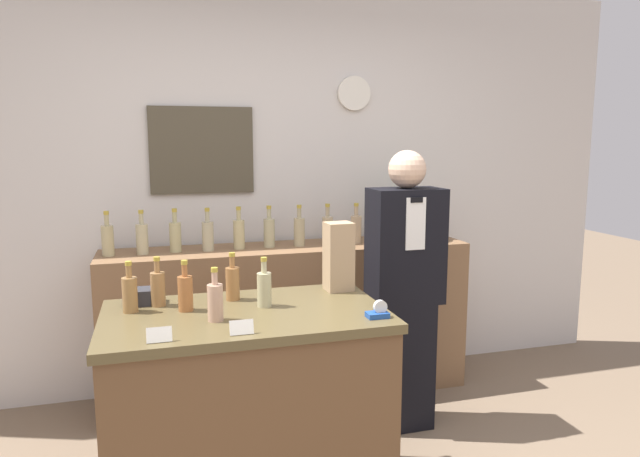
{
  "coord_description": "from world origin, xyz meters",
  "views": [
    {
      "loc": [
        -0.69,
        -1.78,
        1.66
      ],
      "look_at": [
        0.15,
        1.13,
        1.19
      ],
      "focal_mm": 32.0,
      "sensor_mm": 36.0,
      "label": 1
    }
  ],
  "objects_px": {
    "potted_plant": "(414,213)",
    "tape_dispenser": "(378,312)",
    "shopkeeper": "(404,292)",
    "paper_bag": "(339,256)"
  },
  "relations": [
    {
      "from": "shopkeeper",
      "to": "tape_dispenser",
      "type": "xyz_separation_m",
      "value": [
        -0.48,
        -0.79,
        0.16
      ]
    },
    {
      "from": "paper_bag",
      "to": "shopkeeper",
      "type": "bearing_deg",
      "value": 33.63
    },
    {
      "from": "paper_bag",
      "to": "tape_dispenser",
      "type": "relative_size",
      "value": 3.69
    },
    {
      "from": "potted_plant",
      "to": "paper_bag",
      "type": "relative_size",
      "value": 1.03
    },
    {
      "from": "shopkeeper",
      "to": "tape_dispenser",
      "type": "distance_m",
      "value": 0.94
    },
    {
      "from": "potted_plant",
      "to": "tape_dispenser",
      "type": "height_order",
      "value": "potted_plant"
    },
    {
      "from": "shopkeeper",
      "to": "paper_bag",
      "type": "xyz_separation_m",
      "value": [
        -0.5,
        -0.34,
        0.3
      ]
    },
    {
      "from": "paper_bag",
      "to": "potted_plant",
      "type": "bearing_deg",
      "value": 47.94
    },
    {
      "from": "shopkeeper",
      "to": "potted_plant",
      "type": "distance_m",
      "value": 0.77
    },
    {
      "from": "shopkeeper",
      "to": "potted_plant",
      "type": "relative_size",
      "value": 4.69
    }
  ]
}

